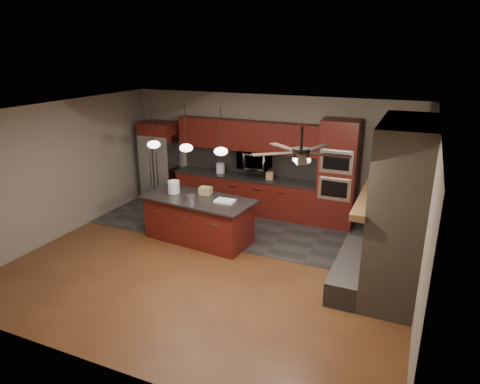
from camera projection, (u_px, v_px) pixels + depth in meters
The scene contains 22 objects.
ground at pixel (213, 263), 7.98m from camera, with size 7.00×7.00×0.00m, color brown.
ceiling at pixel (210, 112), 7.08m from camera, with size 7.00×6.00×0.02m, color white.
back_wall at pixel (269, 155), 10.14m from camera, with size 7.00×0.02×2.80m, color #71675B.
right_wall at pixel (426, 222), 6.21m from camera, with size 0.02×6.00×2.80m, color #71675B.
left_wall at pixel (61, 170), 8.85m from camera, with size 0.02×6.00×2.80m, color #71675B.
slate_tile_patch at pixel (250, 227), 9.54m from camera, with size 7.00×2.40×0.01m, color #312F2C.
fireplace_column at pixel (394, 215), 6.76m from camera, with size 1.30×2.10×2.80m.
back_cabinetry at pixel (247, 176), 10.26m from camera, with size 3.59×0.64×2.20m.
oven_tower at pixel (338, 174), 9.29m from camera, with size 0.80×0.63×2.38m.
microwave at pixel (255, 160), 10.06m from camera, with size 0.73×0.41×0.50m, color silver.
refrigerator at pixel (161, 162), 10.99m from camera, with size 0.87×0.75×2.04m.
kitchen_island at pixel (198, 219), 8.79m from camera, with size 2.39×1.28×0.92m.
white_bucket at pixel (174, 187), 8.92m from camera, with size 0.24×0.24×0.26m, color silver.
paint_can at pixel (191, 197), 8.51m from camera, with size 0.17×0.17×0.11m, color silver.
paint_tray at pixel (225, 201), 8.43m from camera, with size 0.39×0.27×0.04m, color white.
cardboard_box at pixel (206, 191), 8.84m from camera, with size 0.25×0.18×0.16m, color #947B4C.
counter_bucket at pixel (220, 168), 10.43m from camera, with size 0.21×0.21×0.24m, color silver.
counter_box at pixel (270, 176), 9.91m from camera, with size 0.17×0.13×0.18m, color #9C7350.
pendant_left at pixel (154, 144), 8.58m from camera, with size 0.26×0.26×0.92m.
pendant_center at pixel (186, 148), 8.30m from camera, with size 0.26×0.26×0.92m.
pendant_right at pixel (221, 151), 8.01m from camera, with size 0.26×0.26×0.92m.
ceiling_fan at pixel (301, 152), 5.82m from camera, with size 1.27×1.33×0.41m.
Camera 1 is at (3.30, -6.35, 3.80)m, focal length 32.00 mm.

